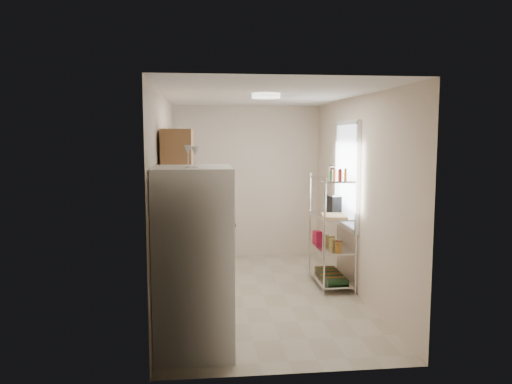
# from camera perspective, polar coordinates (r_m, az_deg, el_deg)

# --- Properties ---
(room) EXTENTS (2.52, 4.42, 2.62)m
(room) POSITION_cam_1_polar(r_m,az_deg,el_deg) (6.44, 0.77, -0.62)
(room) COLOR #B5AA93
(room) RESTS_ON ground
(counter_run) EXTENTS (0.63, 3.51, 0.90)m
(counter_run) POSITION_cam_1_polar(r_m,az_deg,el_deg) (6.98, -7.27, -7.19)
(counter_run) COLOR #A77547
(counter_run) RESTS_ON ground
(upper_cabinets) EXTENTS (0.33, 2.20, 0.72)m
(upper_cabinets) POSITION_cam_1_polar(r_m,az_deg,el_deg) (6.45, -8.70, 3.86)
(upper_cabinets) COLOR #A77547
(upper_cabinets) RESTS_ON room
(range_hood) EXTENTS (0.50, 0.60, 0.12)m
(range_hood) POSITION_cam_1_polar(r_m,az_deg,el_deg) (7.28, -7.96, 0.86)
(range_hood) COLOR #B7BABC
(range_hood) RESTS_ON room
(window) EXTENTS (0.06, 1.00, 1.46)m
(window) POSITION_cam_1_polar(r_m,az_deg,el_deg) (7.01, 10.40, 1.91)
(window) COLOR white
(window) RESTS_ON room
(bakers_rack) EXTENTS (0.45, 0.90, 1.73)m
(bakers_rack) POSITION_cam_1_polar(r_m,az_deg,el_deg) (6.95, 8.71, -1.76)
(bakers_rack) COLOR silver
(bakers_rack) RESTS_ON ground
(ceiling_dome) EXTENTS (0.34, 0.34, 0.05)m
(ceiling_dome) POSITION_cam_1_polar(r_m,az_deg,el_deg) (6.11, 1.14, 10.92)
(ceiling_dome) COLOR white
(ceiling_dome) RESTS_ON room
(refrigerator) EXTENTS (0.74, 0.74, 1.81)m
(refrigerator) POSITION_cam_1_polar(r_m,az_deg,el_deg) (4.87, -7.12, -7.79)
(refrigerator) COLOR silver
(refrigerator) RESTS_ON ground
(wine_glass_a) EXTENTS (0.07, 0.07, 0.19)m
(wine_glass_a) POSITION_cam_1_polar(r_m,az_deg,el_deg) (4.62, -6.99, 3.99)
(wine_glass_a) COLOR silver
(wine_glass_a) RESTS_ON refrigerator
(wine_glass_b) EXTENTS (0.07, 0.07, 0.21)m
(wine_glass_b) POSITION_cam_1_polar(r_m,az_deg,el_deg) (4.63, -7.78, 4.06)
(wine_glass_b) COLOR silver
(wine_glass_b) RESTS_ON refrigerator
(rice_cooker) EXTENTS (0.24, 0.24, 0.19)m
(rice_cooker) POSITION_cam_1_polar(r_m,az_deg,el_deg) (7.03, -7.53, -2.57)
(rice_cooker) COLOR white
(rice_cooker) RESTS_ON counter_run
(frying_pan_large) EXTENTS (0.34, 0.34, 0.05)m
(frying_pan_large) POSITION_cam_1_polar(r_m,az_deg,el_deg) (7.07, -8.04, -3.13)
(frying_pan_large) COLOR black
(frying_pan_large) RESTS_ON counter_run
(frying_pan_small) EXTENTS (0.30, 0.30, 0.04)m
(frying_pan_small) POSITION_cam_1_polar(r_m,az_deg,el_deg) (7.43, -7.31, -2.66)
(frying_pan_small) COLOR black
(frying_pan_small) RESTS_ON counter_run
(cutting_board) EXTENTS (0.37, 0.45, 0.03)m
(cutting_board) POSITION_cam_1_polar(r_m,az_deg,el_deg) (6.76, 8.91, -2.71)
(cutting_board) COLOR tan
(cutting_board) RESTS_ON bakers_rack
(espresso_machine) EXTENTS (0.17, 0.23, 0.25)m
(espresso_machine) POSITION_cam_1_polar(r_m,az_deg,el_deg) (7.17, 8.94, -1.29)
(espresso_machine) COLOR black
(espresso_machine) RESTS_ON bakers_rack
(storage_bag) EXTENTS (0.12, 0.15, 0.16)m
(storage_bag) POSITION_cam_1_polar(r_m,az_deg,el_deg) (7.32, 7.03, -5.05)
(storage_bag) COLOR maroon
(storage_bag) RESTS_ON bakers_rack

